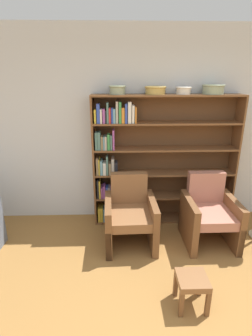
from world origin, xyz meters
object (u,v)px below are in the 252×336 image
bowl_terracotta (184,90)px  footstool (192,284)px  armchair_cushioned (209,213)px  bowl_olive (117,89)px  armchair_leather (130,215)px  bowl_sage (155,90)px  bookshelf (151,161)px  bowl_stoneware (213,89)px

bowl_terracotta → footstool: bearing=-96.6°
armchair_cushioned → bowl_olive: bearing=-26.0°
armchair_leather → bowl_terracotta: bearing=-143.7°
armchair_cushioned → footstool: armchair_cushioned is taller
bowl_sage → bowl_terracotta: 0.37m
bowl_olive → bowl_sage: (0.50, 0.00, -0.01)m
bookshelf → footstool: (0.21, -1.64, -0.68)m
bowl_sage → bowl_olive: bearing=180.0°
footstool → armchair_leather: bearing=116.8°
bookshelf → armchair_cushioned: bookshelf is taller
armchair_leather → armchair_cushioned: (1.03, 0.00, 0.00)m
armchair_leather → armchair_cushioned: bearing=178.2°
bookshelf → bowl_olive: bearing=-177.8°
armchair_leather → footstool: bearing=115.1°
bowl_olive → armchair_leather: (0.15, -0.57, -1.53)m
bowl_olive → armchair_cushioned: 2.01m
armchair_cushioned → bookshelf: bearing=-39.9°
bowl_olive → footstool: size_ratio=0.69×
bowl_olive → armchair_cushioned: bowl_olive is taller
bowl_olive → bowl_sage: 0.50m
bookshelf → bowl_sage: size_ratio=7.13×
footstool → bowl_stoneware: bearing=70.3°
bookshelf → bowl_terracotta: (0.40, -0.02, 0.98)m
bowl_stoneware → armchair_cushioned: bowl_stoneware is taller
bowl_olive → footstool: (0.68, -1.62, -1.67)m
bowl_stoneware → armchair_leather: bearing=-153.1°
bowl_olive → bowl_sage: size_ratio=0.80×
bookshelf → bowl_stoneware: 1.27m
bowl_terracotta → armchair_leather: bearing=-141.9°
bookshelf → bowl_stoneware: (0.79, -0.02, 0.99)m
armchair_cushioned → footstool: (-0.50, -1.06, -0.14)m
bookshelf → bowl_sage: (0.02, -0.02, 0.98)m
bowl_terracotta → bookshelf: bearing=177.4°
bowl_olive → bowl_stoneware: 1.26m
bowl_terracotta → bowl_stoneware: bearing=-0.0°
bowl_olive → footstool: bowl_olive is taller
armchair_cushioned → footstool: size_ratio=2.70×
armchair_leather → footstool: size_ratio=2.70×
bowl_olive → footstool: bearing=-67.2°
bowl_stoneware → footstool: (-0.58, -1.62, -1.68)m
bowl_terracotta → armchair_cushioned: bowl_terracotta is taller
bowl_sage → armchair_leather: bowl_sage is taller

